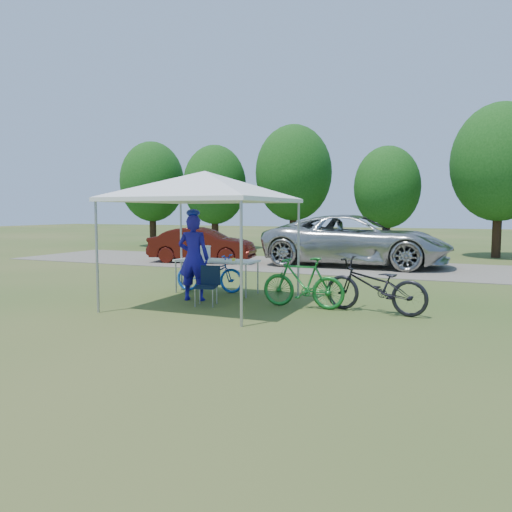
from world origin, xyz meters
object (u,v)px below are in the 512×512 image
(bike_green, at_px, (303,282))
(minivan, at_px, (356,240))
(folding_chair, at_px, (208,282))
(folding_table, at_px, (217,262))
(bike_blue, at_px, (210,273))
(sedan, at_px, (202,245))
(cyclist, at_px, (194,258))
(cooler, at_px, (200,252))
(bike_dark, at_px, (375,286))

(bike_green, bearing_deg, minivan, -174.58)
(folding_chair, bearing_deg, folding_table, 96.15)
(folding_chair, relative_size, minivan, 0.13)
(folding_chair, xyz_separation_m, bike_green, (1.89, 0.46, 0.04))
(bike_blue, distance_m, minivan, 7.22)
(folding_table, relative_size, folding_chair, 2.39)
(sedan, bearing_deg, cyclist, -162.82)
(cooler, distance_m, bike_dark, 4.37)
(cooler, relative_size, bike_green, 0.26)
(cooler, xyz_separation_m, bike_green, (2.86, -0.91, -0.44))
(folding_chair, distance_m, cooler, 1.74)
(cyclist, bearing_deg, folding_table, -103.41)
(bike_dark, xyz_separation_m, minivan, (-2.01, 7.89, 0.39))
(bike_blue, relative_size, minivan, 0.27)
(cooler, bearing_deg, bike_green, -17.68)
(folding_table, bearing_deg, cooler, 180.00)
(bike_green, height_order, sedan, sedan)
(cooler, relative_size, bike_dark, 0.22)
(cooler, height_order, minivan, minivan)
(folding_table, height_order, bike_green, bike_green)
(folding_table, distance_m, bike_green, 2.59)
(bike_blue, distance_m, bike_green, 2.85)
(bike_green, bearing_deg, sedan, -137.16)
(bike_dark, distance_m, minivan, 8.15)
(cooler, distance_m, bike_green, 3.03)
(cooler, height_order, bike_blue, cooler)
(minivan, bearing_deg, bike_green, -176.58)
(bike_green, bearing_deg, cyclist, -86.19)
(bike_blue, bearing_deg, sedan, 26.94)
(bike_green, xyz_separation_m, sedan, (-6.15, 6.88, 0.15))
(folding_chair, xyz_separation_m, minivan, (1.29, 8.39, 0.44))
(bike_blue, height_order, minivan, minivan)
(bike_green, bearing_deg, folding_chair, -75.35)
(sedan, bearing_deg, cooler, -161.96)
(bike_dark, bearing_deg, sedan, -122.62)
(folding_chair, height_order, bike_dark, bike_dark)
(bike_dark, bearing_deg, bike_blue, -94.07)
(folding_chair, bearing_deg, cooler, 110.64)
(bike_green, distance_m, sedan, 9.23)
(minivan, bearing_deg, folding_table, 164.65)
(folding_chair, distance_m, bike_dark, 3.33)
(cyclist, bearing_deg, minivan, -115.21)
(bike_dark, xyz_separation_m, sedan, (-7.55, 6.84, 0.14))
(bike_green, distance_m, minivan, 7.97)
(minivan, bearing_deg, cooler, 161.27)
(folding_chair, distance_m, sedan, 8.49)
(cyclist, distance_m, bike_green, 2.47)
(bike_blue, height_order, bike_dark, bike_dark)
(folding_chair, xyz_separation_m, sedan, (-4.26, 7.34, 0.19))
(cooler, height_order, bike_green, cooler)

